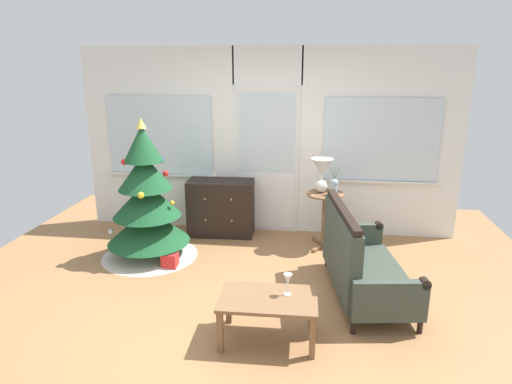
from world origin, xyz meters
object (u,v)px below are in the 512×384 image
dresser_cabinet (221,208)px  wine_glass (288,280)px  christmas_tree (147,207)px  gift_box (170,260)px  flower_vase (334,186)px  settee_sofa (358,261)px  coffee_table (268,304)px  side_table (325,209)px  table_lamp (322,171)px

dresser_cabinet → wine_glass: dresser_cabinet is taller
christmas_tree → gift_box: christmas_tree is taller
christmas_tree → wine_glass: 2.34m
flower_vase → settee_sofa: bearing=-79.0°
coffee_table → wine_glass: (0.16, 0.07, 0.20)m
coffee_table → wine_glass: bearing=23.2°
flower_vase → gift_box: 2.21m
christmas_tree → gift_box: size_ratio=9.78×
coffee_table → christmas_tree: bearing=136.9°
christmas_tree → wine_glass: (1.82, -1.48, -0.09)m
side_table → wine_glass: (-0.34, -2.06, 0.03)m
flower_vase → wine_glass: flower_vase is taller
settee_sofa → flower_vase: (-0.23, 1.18, 0.47)m
settee_sofa → gift_box: settee_sofa is taller
side_table → table_lamp: 0.50m
wine_glass → flower_vase: bearing=77.5°
settee_sofa → side_table: 1.29m
dresser_cabinet → settee_sofa: (1.75, -1.50, -0.01)m
christmas_tree → wine_glass: size_ratio=8.83×
table_lamp → flower_vase: 0.25m
settee_sofa → coffee_table: settee_sofa is taller
side_table → gift_box: 2.05m
table_lamp → coffee_table: size_ratio=0.52×
table_lamp → wine_glass: 2.17m
side_table → gift_box: side_table is taller
side_table → flower_vase: size_ratio=2.09×
side_table → gift_box: (-1.81, -0.87, -0.43)m
settee_sofa → wine_glass: size_ratio=8.16×
settee_sofa → table_lamp: (-0.39, 1.28, 0.64)m
side_table → flower_vase: bearing=-31.0°
flower_vase → gift_box: flower_vase is taller
settee_sofa → wine_glass: settee_sofa is taller
dresser_cabinet → settee_sofa: bearing=-40.5°
dresser_cabinet → wine_glass: (1.08, -2.33, 0.16)m
side_table → wine_glass: bearing=-99.5°
settee_sofa → wine_glass: (-0.67, -0.83, 0.17)m
settee_sofa → gift_box: 2.19m
christmas_tree → flower_vase: christmas_tree is taller
dresser_cabinet → flower_vase: flower_vase is taller
christmas_tree → table_lamp: 2.22m
flower_vase → coffee_table: (-0.61, -2.07, -0.50)m
wine_glass → christmas_tree: bearing=140.8°
settee_sofa → flower_vase: flower_vase is taller
side_table → gift_box: size_ratio=4.15×
christmas_tree → gift_box: 0.71m
side_table → flower_vase: flower_vase is taller
christmas_tree → table_lamp: (2.10, 0.62, 0.38)m
coffee_table → side_table: bearing=76.7°
settee_sofa → gift_box: (-2.14, 0.37, -0.29)m
dresser_cabinet → side_table: bearing=-10.4°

